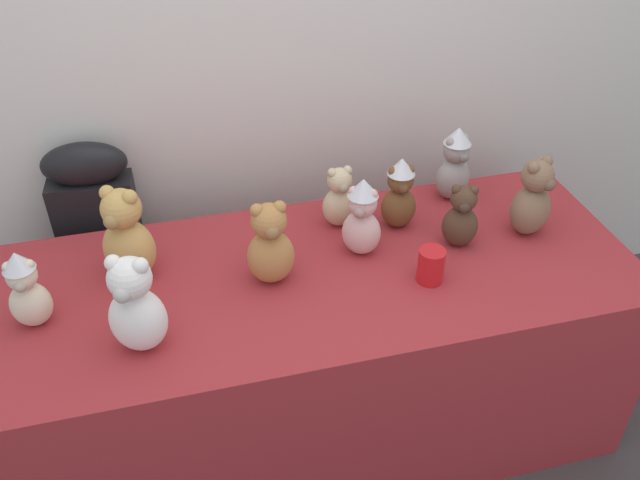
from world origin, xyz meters
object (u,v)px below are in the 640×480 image
Objects in this scene: teddy_bear_honey at (127,237)px; teddy_bear_mocha at (533,199)px; teddy_bear_sand at (339,198)px; teddy_bear_chestnut at (400,194)px; teddy_bear_blush at (362,218)px; teddy_bear_cream at (26,290)px; party_cup_red at (431,266)px; instrument_case at (108,262)px; teddy_bear_caramel at (270,245)px; display_table at (320,354)px; teddy_bear_cocoa at (461,218)px; teddy_bear_ash at (455,164)px; teddy_bear_snow at (136,307)px.

teddy_bear_mocha is at bearing 28.60° from teddy_bear_honey.
teddy_bear_chestnut reaches higher than teddy_bear_sand.
teddy_bear_blush is 1.05× the size of teddy_bear_chestnut.
teddy_bear_cream reaches higher than party_cup_red.
teddy_bear_mocha reaches higher than teddy_bear_blush.
instrument_case is at bearing 165.61° from teddy_bear_chestnut.
teddy_bear_caramel reaches higher than teddy_bear_chestnut.
teddy_bear_sand is 0.20m from teddy_bear_chestnut.
party_cup_red is at bearing -21.38° from display_table.
party_cup_red is (0.18, -0.35, -0.05)m from teddy_bear_sand.
party_cup_red is at bearing -14.03° from teddy_bear_caramel.
teddy_bear_caramel reaches higher than teddy_bear_cocoa.
teddy_bear_sand is at bearing 128.62° from teddy_bear_blush.
display_table is at bearing -167.23° from teddy_bear_ash.
party_cup_red is at bearing -65.30° from teddy_bear_sand.
party_cup_red is at bearing -19.20° from teddy_bear_blush.
teddy_bear_cream is at bearing -101.75° from instrument_case.
teddy_bear_cream reaches higher than teddy_bear_cocoa.
display_table is 7.99× the size of teddy_bear_cream.
teddy_bear_cream is at bearing 177.86° from teddy_bear_ash.
teddy_bear_snow is at bearing -129.89° from teddy_bear_blush.
teddy_bear_mocha is at bearing 21.49° from teddy_bear_cocoa.
teddy_bear_cocoa is 1.29m from teddy_bear_cream.
party_cup_red is at bearing -116.79° from teddy_bear_cocoa.
teddy_bear_mocha is 1.00× the size of teddy_bear_caramel.
instrument_case is 4.00× the size of teddy_bear_cream.
teddy_bear_cocoa is 0.81× the size of teddy_bear_mocha.
teddy_bear_snow is (-1.25, -0.22, 0.01)m from teddy_bear_mocha.
teddy_bear_caramel reaches higher than teddy_bear_sand.
teddy_bear_caramel reaches higher than teddy_bear_mocha.
display_table is 7.30× the size of teddy_bear_blush.
teddy_bear_sand is (0.79, -0.29, 0.33)m from instrument_case.
teddy_bear_ash is (1.22, -0.23, 0.36)m from instrument_case.
instrument_case reaches higher than teddy_bear_cream.
instrument_case is 8.95× the size of party_cup_red.
teddy_bear_honey is 0.90m from party_cup_red.
teddy_bear_ash is 0.91× the size of teddy_bear_snow.
teddy_bear_mocha is 0.44m from party_cup_red.
teddy_bear_chestnut reaches higher than display_table.
teddy_bear_snow is at bearing -148.19° from teddy_bear_cocoa.
teddy_bear_honey reaches higher than party_cup_red.
teddy_bear_sand is 0.73× the size of teddy_bear_snow.
teddy_bear_cocoa is at bearing 3.14° from display_table.
teddy_bear_caramel is at bearing 49.19° from teddy_bear_snow.
teddy_bear_ash is 1.41m from teddy_bear_cream.
teddy_bear_chestnut is at bearing 89.50° from party_cup_red.
teddy_bear_caramel is (-0.61, -0.03, 0.02)m from teddy_bear_cocoa.
teddy_bear_honey is 0.68m from teddy_bear_sand.
teddy_bear_mocha is at bearing 20.80° from party_cup_red.
teddy_bear_cream is 2.24× the size of party_cup_red.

